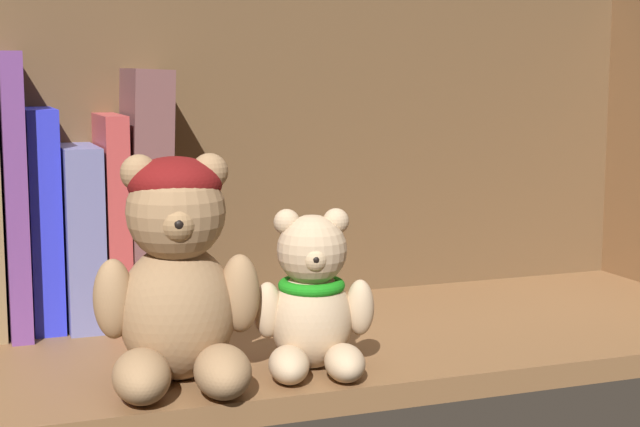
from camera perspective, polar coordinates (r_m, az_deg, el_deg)
The scene contains 9 objects.
shelf_board at distance 90.79cm, azimuth -0.28°, elevation -7.43°, with size 82.35×30.41×2.00cm, color brown.
shelf_back_panel at distance 102.73cm, azimuth -3.35°, elevation 3.44°, with size 84.75×1.20×33.89cm, color brown.
book_4 at distance 95.25cm, azimuth -16.91°, elevation 1.18°, with size 1.83×13.96×24.82cm, color #67387D.
book_5 at distance 95.75cm, azimuth -15.35°, elevation -0.22°, with size 2.69×10.31×19.87cm, color #282ECC.
book_6 at distance 96.35cm, azimuth -13.39°, elevation -1.11°, with size 3.30×12.12×16.49cm, color slate.
book_7 at distance 96.54cm, azimuth -11.69°, elevation -0.21°, with size 2.06×11.69×19.24cm, color #AF3D3D.
book_8 at distance 96.77cm, azimuth -9.93°, elevation 1.07°, with size 3.56×11.05×23.30cm, color brown.
teddy_bear_larger at distance 76.40cm, azimuth -8.00°, elevation -3.47°, with size 12.72×13.19×17.17cm.
teddy_bear_smaller at distance 79.19cm, azimuth -0.43°, elevation -5.00°, with size 9.65×9.91×12.66cm.
Camera 1 is at (-30.30, -81.97, 25.59)cm, focal length 57.10 mm.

